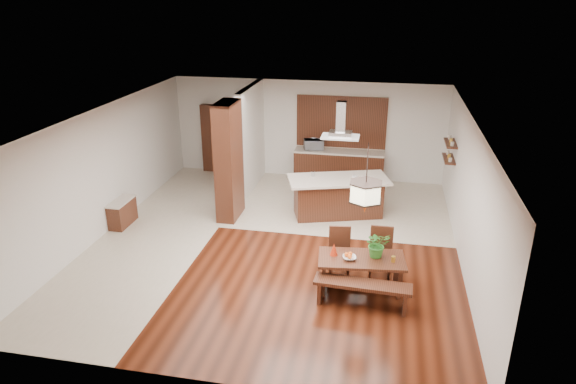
% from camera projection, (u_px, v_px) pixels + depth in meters
% --- Properties ---
extents(room_shell, '(9.00, 9.04, 2.92)m').
position_uv_depth(room_shell, '(274.00, 155.00, 10.83)').
color(room_shell, '#361409').
rests_on(room_shell, ground).
extents(tile_hallway, '(2.50, 9.00, 0.01)m').
position_uv_depth(tile_hallway, '(161.00, 232.00, 12.08)').
color(tile_hallway, beige).
rests_on(tile_hallway, ground).
extents(tile_kitchen, '(5.50, 4.00, 0.01)m').
position_uv_depth(tile_kitchen, '(341.00, 204.00, 13.65)').
color(tile_kitchen, beige).
rests_on(tile_kitchen, ground).
extents(soffit_band, '(8.00, 9.00, 0.02)m').
position_uv_depth(soffit_band, '(274.00, 117.00, 10.53)').
color(soffit_band, '#371B0D').
rests_on(soffit_band, room_shell).
extents(partition_pier, '(0.45, 1.00, 2.90)m').
position_uv_depth(partition_pier, '(229.00, 161.00, 12.40)').
color(partition_pier, black).
rests_on(partition_pier, ground).
extents(partition_stub, '(0.18, 2.40, 2.90)m').
position_uv_depth(partition_stub, '(251.00, 138.00, 14.32)').
color(partition_stub, silver).
rests_on(partition_stub, ground).
extents(hallway_console, '(0.37, 0.88, 0.63)m').
position_uv_depth(hallway_console, '(122.00, 213.00, 12.34)').
color(hallway_console, black).
rests_on(hallway_console, ground).
extents(hallway_doorway, '(1.10, 0.20, 2.10)m').
position_uv_depth(hallway_doorway, '(220.00, 139.00, 15.70)').
color(hallway_doorway, black).
rests_on(hallway_doorway, ground).
extents(rear_counter, '(2.60, 0.62, 0.95)m').
position_uv_depth(rear_counter, '(339.00, 166.00, 15.07)').
color(rear_counter, black).
rests_on(rear_counter, ground).
extents(kitchen_window, '(2.60, 0.08, 1.50)m').
position_uv_depth(kitchen_window, '(341.00, 122.00, 14.83)').
color(kitchen_window, '#A56031').
rests_on(kitchen_window, room_shell).
extents(shelf_lower, '(0.26, 0.90, 0.04)m').
position_uv_depth(shelf_lower, '(449.00, 159.00, 12.75)').
color(shelf_lower, black).
rests_on(shelf_lower, room_shell).
extents(shelf_upper, '(0.26, 0.90, 0.04)m').
position_uv_depth(shelf_upper, '(451.00, 143.00, 12.60)').
color(shelf_upper, black).
rests_on(shelf_upper, room_shell).
extents(dining_table, '(1.68, 0.98, 0.67)m').
position_uv_depth(dining_table, '(361.00, 266.00, 9.63)').
color(dining_table, black).
rests_on(dining_table, ground).
extents(dining_bench, '(1.75, 0.47, 0.49)m').
position_uv_depth(dining_bench, '(362.00, 295.00, 9.18)').
color(dining_bench, black).
rests_on(dining_bench, ground).
extents(dining_chair_left, '(0.48, 0.48, 0.98)m').
position_uv_depth(dining_chair_left, '(339.00, 253.00, 10.11)').
color(dining_chair_left, black).
rests_on(dining_chair_left, ground).
extents(dining_chair_right, '(0.45, 0.45, 1.01)m').
position_uv_depth(dining_chair_right, '(381.00, 254.00, 10.04)').
color(dining_chair_right, black).
rests_on(dining_chair_right, ground).
extents(pendant_lantern, '(0.64, 0.64, 1.31)m').
position_uv_depth(pendant_lantern, '(366.00, 179.00, 8.98)').
color(pendant_lantern, '#FFF6C3').
rests_on(pendant_lantern, room_shell).
extents(foliage_plant, '(0.56, 0.52, 0.51)m').
position_uv_depth(foliage_plant, '(377.00, 244.00, 9.52)').
color(foliage_plant, '#2F7A28').
rests_on(foliage_plant, dining_table).
extents(fruit_bowl, '(0.29, 0.29, 0.06)m').
position_uv_depth(fruit_bowl, '(349.00, 258.00, 9.50)').
color(fruit_bowl, beige).
rests_on(fruit_bowl, dining_table).
extents(napkin_cone, '(0.19, 0.19, 0.24)m').
position_uv_depth(napkin_cone, '(334.00, 249.00, 9.63)').
color(napkin_cone, '#B4260C').
rests_on(napkin_cone, dining_table).
extents(gold_ornament, '(0.10, 0.10, 0.11)m').
position_uv_depth(gold_ornament, '(393.00, 259.00, 9.40)').
color(gold_ornament, gold).
rests_on(gold_ornament, dining_table).
extents(kitchen_island, '(2.65, 1.76, 1.01)m').
position_uv_depth(kitchen_island, '(338.00, 196.00, 12.79)').
color(kitchen_island, black).
rests_on(kitchen_island, ground).
extents(range_hood, '(0.90, 0.55, 0.87)m').
position_uv_depth(range_hood, '(341.00, 120.00, 12.07)').
color(range_hood, silver).
rests_on(range_hood, room_shell).
extents(island_cup, '(0.17, 0.17, 0.11)m').
position_uv_depth(island_cup, '(355.00, 178.00, 12.46)').
color(island_cup, silver).
rests_on(island_cup, kitchen_island).
extents(microwave, '(0.64, 0.53, 0.30)m').
position_uv_depth(microwave, '(314.00, 144.00, 14.97)').
color(microwave, '#BABCC2').
rests_on(microwave, rear_counter).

